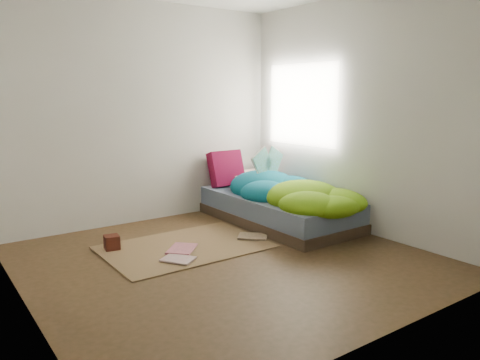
% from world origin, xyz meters
% --- Properties ---
extents(ground, '(3.50, 3.50, 0.00)m').
position_xyz_m(ground, '(0.00, 0.00, 0.00)').
color(ground, '#3C2E17').
rests_on(ground, ground).
extents(room_walls, '(3.54, 3.54, 2.62)m').
position_xyz_m(room_walls, '(0.01, 0.01, 1.63)').
color(room_walls, beige).
rests_on(room_walls, ground).
extents(bed, '(1.00, 2.00, 0.34)m').
position_xyz_m(bed, '(1.22, 0.72, 0.17)').
color(bed, '#3E3122').
rests_on(bed, ground).
extents(duvet, '(0.96, 1.84, 0.34)m').
position_xyz_m(duvet, '(1.22, 0.50, 0.51)').
color(duvet, navy).
rests_on(duvet, bed).
extents(rug, '(1.60, 1.10, 0.01)m').
position_xyz_m(rug, '(-0.15, 0.55, 0.01)').
color(rug, brown).
rests_on(rug, ground).
extents(pillow_floral, '(0.64, 0.43, 0.14)m').
position_xyz_m(pillow_floral, '(1.40, 1.46, 0.41)').
color(pillow_floral, silver).
rests_on(pillow_floral, bed).
extents(pillow_magenta, '(0.46, 0.14, 0.46)m').
position_xyz_m(pillow_magenta, '(1.03, 1.55, 0.57)').
color(pillow_magenta, '#470422').
rests_on(pillow_magenta, bed).
extents(open_book, '(0.46, 0.17, 0.28)m').
position_xyz_m(open_book, '(1.26, 0.96, 0.82)').
color(open_book, '#2E7F29').
rests_on(open_book, duvet).
extents(wooden_box, '(0.16, 0.16, 0.14)m').
position_xyz_m(wooden_box, '(-0.78, 0.90, 0.08)').
color(wooden_box, '#3D170E').
rests_on(wooden_box, rug).
extents(floor_book_a, '(0.33, 0.36, 0.02)m').
position_xyz_m(floor_book_a, '(-0.49, 0.16, 0.02)').
color(floor_book_a, silver).
rests_on(floor_book_a, rug).
extents(floor_book_b, '(0.40, 0.40, 0.03)m').
position_xyz_m(floor_book_b, '(-0.33, 0.53, 0.03)').
color(floor_book_b, '#DB7E86').
rests_on(floor_book_b, rug).
extents(floor_book_c, '(0.37, 0.37, 0.02)m').
position_xyz_m(floor_book_c, '(0.51, 0.30, 0.02)').
color(floor_book_c, tan).
rests_on(floor_book_c, rug).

